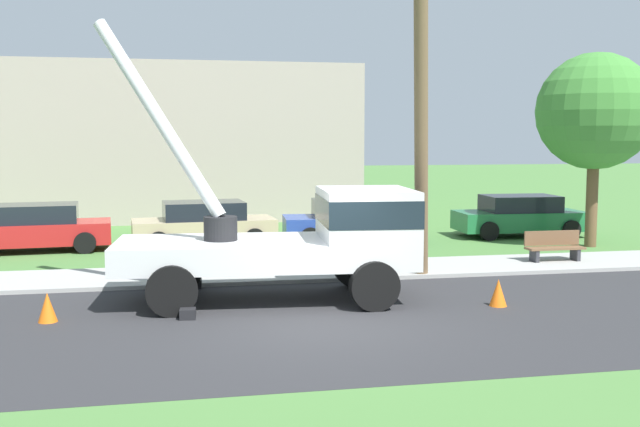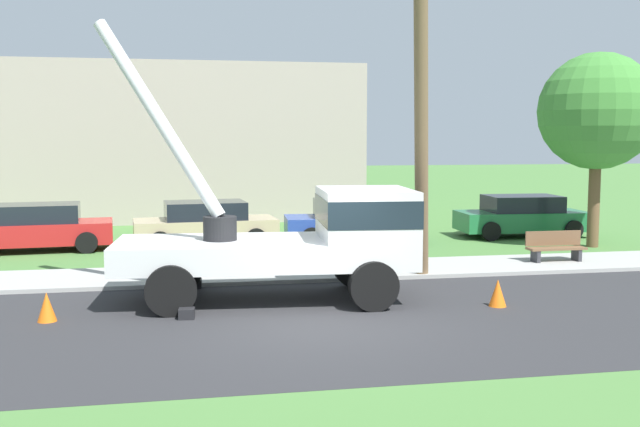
{
  "view_description": "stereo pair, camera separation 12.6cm",
  "coord_description": "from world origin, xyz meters",
  "px_view_note": "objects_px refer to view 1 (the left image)",
  "views": [
    {
      "loc": [
        -2.74,
        -13.36,
        3.47
      ],
      "look_at": [
        0.6,
        3.58,
        1.67
      ],
      "focal_mm": 41.83,
      "sensor_mm": 36.0,
      "label": 1
    },
    {
      "loc": [
        -2.61,
        -13.38,
        3.47
      ],
      "look_at": [
        0.6,
        3.58,
        1.67
      ],
      "focal_mm": 41.83,
      "sensor_mm": 36.0,
      "label": 2
    }
  ],
  "objects_px": {
    "utility_truck": "(306,234)",
    "parked_sedan_blue": "(352,221)",
    "park_bench": "(554,247)",
    "parked_sedan_red": "(35,228)",
    "roadside_tree_near": "(595,112)",
    "traffic_cone_ahead": "(498,293)",
    "traffic_cone_behind": "(47,307)",
    "parked_sedan_tan": "(204,224)",
    "parked_sedan_green": "(520,216)",
    "leaning_utility_pole": "(421,88)"
  },
  "relations": [
    {
      "from": "utility_truck",
      "to": "parked_sedan_blue",
      "type": "distance_m",
      "value": 8.56
    },
    {
      "from": "park_bench",
      "to": "parked_sedan_red",
      "type": "bearing_deg",
      "value": 160.02
    },
    {
      "from": "parked_sedan_red",
      "to": "roadside_tree_near",
      "type": "distance_m",
      "value": 17.5
    },
    {
      "from": "traffic_cone_ahead",
      "to": "traffic_cone_behind",
      "type": "relative_size",
      "value": 1.0
    },
    {
      "from": "parked_sedan_blue",
      "to": "park_bench",
      "type": "height_order",
      "value": "parked_sedan_blue"
    },
    {
      "from": "utility_truck",
      "to": "parked_sedan_tan",
      "type": "distance_m",
      "value": 8.34
    },
    {
      "from": "traffic_cone_behind",
      "to": "parked_sedan_tan",
      "type": "relative_size",
      "value": 0.12
    },
    {
      "from": "traffic_cone_behind",
      "to": "park_bench",
      "type": "bearing_deg",
      "value": 17.77
    },
    {
      "from": "parked_sedan_green",
      "to": "roadside_tree_near",
      "type": "bearing_deg",
      "value": -67.85
    },
    {
      "from": "parked_sedan_green",
      "to": "roadside_tree_near",
      "type": "relative_size",
      "value": 0.74
    },
    {
      "from": "traffic_cone_behind",
      "to": "parked_sedan_tan",
      "type": "distance_m",
      "value": 9.7
    },
    {
      "from": "parked_sedan_red",
      "to": "park_bench",
      "type": "height_order",
      "value": "parked_sedan_red"
    },
    {
      "from": "utility_truck",
      "to": "traffic_cone_behind",
      "type": "xyz_separation_m",
      "value": [
        -5.08,
        -1.01,
        -1.13
      ]
    },
    {
      "from": "parked_sedan_red",
      "to": "parked_sedan_tan",
      "type": "height_order",
      "value": "same"
    },
    {
      "from": "leaning_utility_pole",
      "to": "traffic_cone_ahead",
      "type": "height_order",
      "value": "leaning_utility_pole"
    },
    {
      "from": "leaning_utility_pole",
      "to": "roadside_tree_near",
      "type": "height_order",
      "value": "leaning_utility_pole"
    },
    {
      "from": "park_bench",
      "to": "roadside_tree_near",
      "type": "relative_size",
      "value": 0.26
    },
    {
      "from": "traffic_cone_behind",
      "to": "parked_sedan_red",
      "type": "xyz_separation_m",
      "value": [
        -1.77,
        9.16,
        0.43
      ]
    },
    {
      "from": "leaning_utility_pole",
      "to": "parked_sedan_red",
      "type": "bearing_deg",
      "value": 143.77
    },
    {
      "from": "leaning_utility_pole",
      "to": "parked_sedan_tan",
      "type": "relative_size",
      "value": 1.96
    },
    {
      "from": "traffic_cone_ahead",
      "to": "park_bench",
      "type": "distance_m",
      "value": 5.7
    },
    {
      "from": "parked_sedan_blue",
      "to": "utility_truck",
      "type": "bearing_deg",
      "value": -110.18
    },
    {
      "from": "parked_sedan_tan",
      "to": "roadside_tree_near",
      "type": "distance_m",
      "value": 12.67
    },
    {
      "from": "utility_truck",
      "to": "parked_sedan_blue",
      "type": "xyz_separation_m",
      "value": [
        2.94,
        8.0,
        -0.7
      ]
    },
    {
      "from": "parked_sedan_red",
      "to": "parked_sedan_blue",
      "type": "height_order",
      "value": "same"
    },
    {
      "from": "parked_sedan_red",
      "to": "parked_sedan_blue",
      "type": "relative_size",
      "value": 1.0
    },
    {
      "from": "parked_sedan_tan",
      "to": "traffic_cone_ahead",
      "type": "bearing_deg",
      "value": -59.73
    },
    {
      "from": "parked_sedan_red",
      "to": "park_bench",
      "type": "relative_size",
      "value": 2.83
    },
    {
      "from": "leaning_utility_pole",
      "to": "park_bench",
      "type": "distance_m",
      "value": 6.39
    },
    {
      "from": "roadside_tree_near",
      "to": "traffic_cone_ahead",
      "type": "bearing_deg",
      "value": -131.68
    },
    {
      "from": "traffic_cone_ahead",
      "to": "parked_sedan_tan",
      "type": "distance_m",
      "value": 11.04
    },
    {
      "from": "leaning_utility_pole",
      "to": "parked_sedan_tan",
      "type": "distance_m",
      "value": 9.32
    },
    {
      "from": "parked_sedan_red",
      "to": "traffic_cone_ahead",
      "type": "bearing_deg",
      "value": -42.06
    },
    {
      "from": "leaning_utility_pole",
      "to": "parked_sedan_green",
      "type": "bearing_deg",
      "value": 50.22
    },
    {
      "from": "utility_truck",
      "to": "parked_sedan_red",
      "type": "bearing_deg",
      "value": 130.07
    },
    {
      "from": "parked_sedan_green",
      "to": "park_bench",
      "type": "bearing_deg",
      "value": -106.98
    },
    {
      "from": "parked_sedan_green",
      "to": "parked_sedan_tan",
      "type": "bearing_deg",
      "value": -178.26
    },
    {
      "from": "traffic_cone_ahead",
      "to": "parked_sedan_green",
      "type": "distance_m",
      "value": 11.19
    },
    {
      "from": "leaning_utility_pole",
      "to": "park_bench",
      "type": "relative_size",
      "value": 5.54
    },
    {
      "from": "parked_sedan_tan",
      "to": "roadside_tree_near",
      "type": "bearing_deg",
      "value": -11.17
    },
    {
      "from": "utility_truck",
      "to": "leaning_utility_pole",
      "type": "distance_m",
      "value": 4.38
    },
    {
      "from": "park_bench",
      "to": "roadside_tree_near",
      "type": "xyz_separation_m",
      "value": [
        2.76,
        2.77,
        3.75
      ]
    },
    {
      "from": "traffic_cone_ahead",
      "to": "roadside_tree_near",
      "type": "height_order",
      "value": "roadside_tree_near"
    },
    {
      "from": "traffic_cone_ahead",
      "to": "traffic_cone_behind",
      "type": "bearing_deg",
      "value": 177.37
    },
    {
      "from": "utility_truck",
      "to": "parked_sedan_green",
      "type": "xyz_separation_m",
      "value": [
        9.04,
        8.44,
        -0.7
      ]
    },
    {
      "from": "traffic_cone_ahead",
      "to": "roadside_tree_near",
      "type": "distance_m",
      "value": 10.37
    },
    {
      "from": "traffic_cone_behind",
      "to": "parked_sedan_blue",
      "type": "relative_size",
      "value": 0.12
    },
    {
      "from": "leaning_utility_pole",
      "to": "roadside_tree_near",
      "type": "xyz_separation_m",
      "value": [
        7.26,
        4.73,
        -0.34
      ]
    },
    {
      "from": "utility_truck",
      "to": "traffic_cone_behind",
      "type": "height_order",
      "value": "utility_truck"
    },
    {
      "from": "parked_sedan_green",
      "to": "traffic_cone_ahead",
      "type": "bearing_deg",
      "value": -118.22
    }
  ]
}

